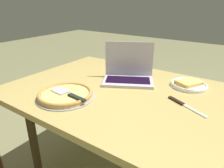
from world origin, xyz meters
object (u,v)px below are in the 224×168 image
Objects in this scene: dining_table at (116,99)px; laptop at (128,72)px; pizza_plate at (189,84)px; pizza_tray at (66,94)px; table_knife at (183,104)px.

laptop reaches higher than dining_table.
pizza_plate and pizza_tray have the same top height.
dining_table is 0.33m from pizza_tray.
dining_table is 5.72× the size of pizza_plate.
dining_table is at bearing -177.03° from table_knife.
pizza_tray is at bearing -133.34° from pizza_plate.
pizza_tray is (-0.52, -0.56, 0.00)m from pizza_plate.
pizza_tray reaches higher than dining_table.
laptop is at bearing -160.64° from pizza_plate.
pizza_plate is 0.98× the size of table_knife.
laptop is 0.46m from pizza_tray.
laptop is 0.44m from table_knife.
pizza_plate is 0.70× the size of pizza_tray.
table_knife reaches higher than dining_table.
pizza_tray reaches higher than table_knife.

